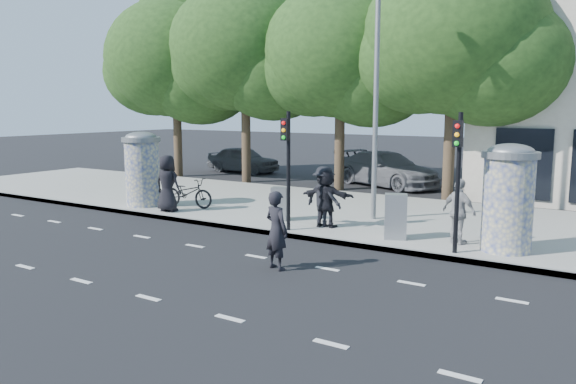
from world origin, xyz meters
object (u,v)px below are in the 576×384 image
Objects in this scene: ped_e at (459,212)px; ad_column_left at (142,167)px; street_lamp at (376,70)px; cabinet_right at (396,217)px; ped_f at (326,198)px; ped_d at (324,196)px; car_left at (243,159)px; ad_column_right at (508,195)px; cabinet_left at (280,204)px; traffic_pole_near at (287,158)px; man_road at (276,230)px; ped_a at (168,183)px; car_right at (387,169)px; bicycle at (187,193)px; traffic_pole_far at (458,168)px.

ad_column_left is at bearing 24.34° from ped_e.
cabinet_right is (1.62, -2.18, -4.03)m from street_lamp.
ped_f is 1.42× the size of cabinet_right.
ped_e is at bearing -11.03° from cabinet_right.
ad_column_left is at bearing -3.99° from ped_f.
ped_d is at bearing -114.26° from street_lamp.
ad_column_right is at bearing -122.86° from car_left.
cabinet_left is at bearing 21.46° from ped_e.
ped_d is (0.60, 1.06, -1.19)m from traffic_pole_near.
man_road is (0.90, -4.02, -0.11)m from ped_f.
street_lamp reaches higher than car_left.
traffic_pole_near is 3.42m from cabinet_right.
street_lamp is 4.16× the size of ped_a.
street_lamp is at bearing -116.92° from ped_f.
cabinet_left is at bearing -154.11° from car_right.
man_road is 7.87m from bicycle.
traffic_pole_near is 4.87m from ped_e.
ped_d is (-4.20, 1.06, -1.19)m from traffic_pole_far.
car_right is at bearing 125.73° from ad_column_right.
ad_column_left is 12.06m from car_left.
ped_f is (0.71, 1.01, -1.22)m from traffic_pole_near.
traffic_pole_near is 4.07m from street_lamp.
ped_f is (-5.09, 0.10, -0.52)m from ad_column_right.
ped_a reaches higher than man_road.
traffic_pole_near is 2.17m from cabinet_left.
traffic_pole_near reaches higher than ad_column_left.
ped_f is 1.75m from cabinet_left.
ped_d is 1.03× the size of ped_f.
car_left is (-12.01, 9.22, -4.06)m from street_lamp.
cabinet_left is (4.02, 0.79, -0.44)m from ped_a.
ad_column_right is at bearing -100.70° from bicycle.
traffic_pole_far is 1.88× the size of man_road.
man_road is 4.91m from cabinet_left.
traffic_pole_far is 2.00× the size of ped_e.
ped_e is at bearing 100.79° from traffic_pole_far.
street_lamp is (-3.40, 2.84, 2.56)m from traffic_pole_far.
ped_a is 1.03m from bicycle.
traffic_pole_near is 1.70m from ped_d.
man_road is at bearing -87.90° from street_lamp.
ad_column_left is 0.78× the size of traffic_pole_near.
man_road is at bearing -24.36° from ad_column_left.
traffic_pole_near is 2.00× the size of ped_e.
cabinet_right is (8.04, 0.32, -0.35)m from ped_a.
ped_f reaches higher than cabinet_right.
street_lamp is (-4.40, 1.93, 3.26)m from ad_column_right.
ad_column_left is at bearing -159.19° from car_left.
ad_column_right is at bearing -23.73° from street_lamp.
car_left is at bearing 109.48° from ad_column_left.
ped_a reaches higher than car_left.
ped_d reaches higher than man_road.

